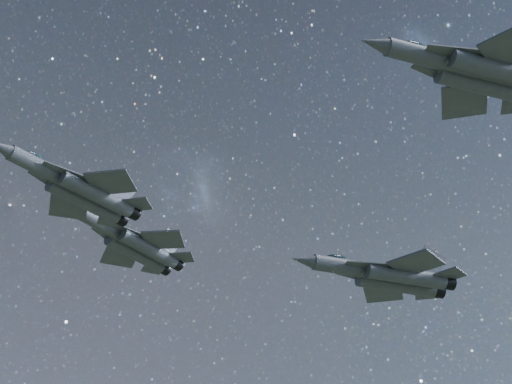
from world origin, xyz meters
TOP-DOWN VIEW (x-y plane):
  - jet_lead at (-14.70, 4.02)m, footprint 16.56×11.31m
  - jet_left at (-5.19, 11.91)m, footprint 16.90×11.33m
  - jet_right at (6.55, -25.26)m, footprint 17.77×12.00m
  - jet_slot at (20.53, -0.12)m, footprint 20.11×13.56m

SIDE VIEW (x-z plane):
  - jet_slot at x=20.53m, z-range 146.27..151.34m
  - jet_lead at x=-14.70m, z-range 147.20..151.36m
  - jet_left at x=-5.19m, z-range 148.00..152.27m
  - jet_right at x=6.55m, z-range 150.96..155.43m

